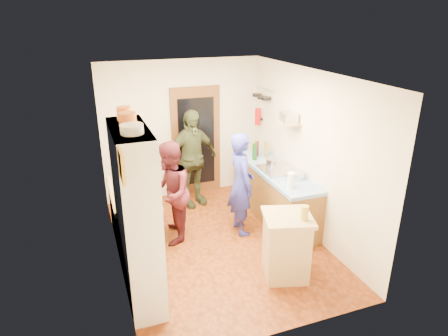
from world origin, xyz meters
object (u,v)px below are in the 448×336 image
island_base (286,248)px  person_hob (243,184)px  person_left (172,192)px  person_back (192,159)px  hutch_body (137,218)px  right_counter_base (274,195)px

island_base → person_hob: (-0.08, 1.29, 0.41)m
island_base → person_hob: 1.35m
person_left → person_back: 1.25m
person_back → hutch_body: bearing=-136.3°
island_base → person_hob: size_ratio=0.51×
hutch_body → person_left: size_ratio=1.37×
island_base → person_back: person_back is taller
right_counter_base → person_back: person_back is taller
hutch_body → island_base: hutch_body is taller
person_hob → person_left: 1.12m
hutch_body → person_back: bearing=59.8°
person_hob → person_back: 1.34m
right_counter_base → person_back: size_ratio=1.22×
hutch_body → person_hob: (1.80, 1.02, -0.26)m
person_hob → person_back: size_ratio=0.93×
island_base → person_left: (-1.19, 1.46, 0.37)m
right_counter_base → person_back: bearing=140.6°
person_hob → person_back: person_back is taller
right_counter_base → person_left: 1.85m
hutch_body → right_counter_base: (2.50, 1.30, -0.68)m
hutch_body → island_base: (1.88, -0.27, -0.67)m
hutch_body → person_back: hutch_body is taller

